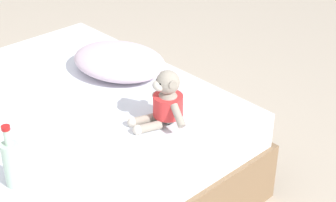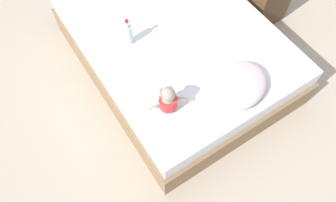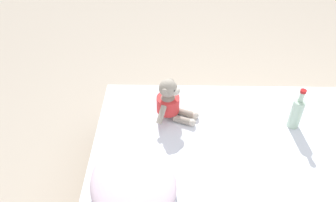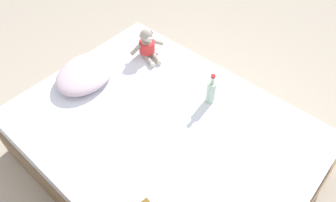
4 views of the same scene
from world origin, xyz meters
name	(u,v)px [view 1 (image 1 of 4)]	position (x,y,z in m)	size (l,w,h in m)	color
bed	(1,175)	(0.00, 0.00, 0.22)	(1.44, 1.91, 0.45)	#846647
pillow	(119,61)	(-0.05, 0.70, 0.51)	(0.54, 0.46, 0.12)	silver
plush_monkey	(166,102)	(0.43, 0.55, 0.54)	(0.28, 0.25, 0.24)	#9E9384
glass_bottle	(12,163)	(0.37, -0.10, 0.54)	(0.06, 0.06, 0.24)	#B2D1B7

